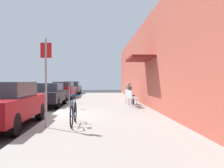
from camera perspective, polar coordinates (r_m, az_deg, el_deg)
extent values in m
plane|color=#2D2D30|center=(10.20, -14.13, -7.63)|extent=(60.00, 60.00, 0.00)
cube|color=#9E9B93|center=(11.99, -1.56, -6.08)|extent=(4.50, 32.00, 0.12)
cube|color=#BC5442|center=(12.24, 9.79, 5.23)|extent=(0.30, 32.00, 4.88)
cube|color=maroon|center=(12.19, 6.48, 5.99)|extent=(1.10, 2.80, 0.12)
cube|color=maroon|center=(8.40, -24.39, -5.02)|extent=(1.80, 4.40, 0.65)
cube|color=#333D47|center=(8.51, -24.04, -1.14)|extent=(1.48, 2.11, 0.48)
cylinder|color=black|center=(9.49, -16.86, -6.31)|extent=(0.22, 0.64, 0.64)
cylinder|color=black|center=(6.90, -22.36, -8.97)|extent=(0.22, 0.64, 0.64)
cube|color=black|center=(14.51, -15.15, -2.76)|extent=(1.80, 4.40, 0.57)
cube|color=#333D47|center=(14.63, -15.03, -0.70)|extent=(1.48, 2.11, 0.46)
cylinder|color=black|center=(15.73, -11.27, -3.53)|extent=(0.22, 0.64, 0.64)
cylinder|color=black|center=(16.03, -16.89, -3.46)|extent=(0.22, 0.64, 0.64)
cylinder|color=black|center=(13.04, -13.00, -4.40)|extent=(0.22, 0.64, 0.64)
cylinder|color=black|center=(13.41, -19.70, -4.28)|extent=(0.22, 0.64, 0.64)
cube|color=maroon|center=(20.60, -11.51, -1.58)|extent=(1.80, 4.40, 0.68)
cube|color=#333D47|center=(20.73, -11.45, -0.05)|extent=(1.48, 2.11, 0.41)
cylinder|color=black|center=(21.87, -8.92, -2.34)|extent=(0.22, 0.64, 0.64)
cylinder|color=black|center=(22.09, -13.02, -2.32)|extent=(0.22, 0.64, 0.64)
cylinder|color=black|center=(19.16, -9.77, -2.77)|extent=(0.22, 0.64, 0.64)
cylinder|color=black|center=(19.41, -14.42, -2.73)|extent=(0.22, 0.64, 0.64)
cube|color=#47514C|center=(26.79, -9.53, -1.14)|extent=(1.80, 4.40, 0.60)
cube|color=#333D47|center=(26.93, -9.49, 0.06)|extent=(1.48, 2.11, 0.51)
cylinder|color=black|center=(28.08, -7.60, -1.67)|extent=(0.22, 0.64, 0.64)
cylinder|color=black|center=(28.26, -10.81, -1.66)|extent=(0.22, 0.64, 0.64)
cylinder|color=black|center=(25.37, -8.10, -1.92)|extent=(0.22, 0.64, 0.64)
cylinder|color=black|center=(25.56, -11.64, -1.91)|extent=(0.22, 0.64, 0.64)
cylinder|color=slate|center=(12.13, -10.12, -3.11)|extent=(0.07, 0.07, 1.10)
cube|color=#383D42|center=(12.10, -10.13, 0.01)|extent=(0.12, 0.10, 0.22)
cylinder|color=gray|center=(7.21, -15.45, 0.25)|extent=(0.06, 0.06, 2.60)
cube|color=red|center=(7.28, -15.44, 7.75)|extent=(0.32, 0.02, 0.44)
torus|color=black|center=(8.08, -8.74, -6.59)|extent=(0.04, 0.66, 0.66)
torus|color=black|center=(7.04, -9.60, -7.66)|extent=(0.04, 0.66, 0.66)
cylinder|color=#1E4C8C|center=(7.56, -9.14, -7.09)|extent=(0.04, 1.05, 0.04)
cylinder|color=#1E4C8C|center=(7.38, -9.27, -5.32)|extent=(0.04, 0.04, 0.50)
cube|color=black|center=(7.36, -9.27, -3.23)|extent=(0.10, 0.20, 0.06)
cylinder|color=#1E4C8C|center=(8.00, -8.78, -4.64)|extent=(0.03, 0.03, 0.56)
cylinder|color=#1E4C8C|center=(7.98, -8.78, -2.64)|extent=(0.46, 0.03, 0.03)
cylinder|color=silver|center=(12.66, 5.77, -4.42)|extent=(0.04, 0.04, 0.45)
cylinder|color=silver|center=(12.31, 6.48, -4.57)|extent=(0.04, 0.04, 0.45)
cylinder|color=silver|center=(12.51, 4.17, -4.48)|extent=(0.04, 0.04, 0.45)
cylinder|color=silver|center=(12.16, 4.84, -4.63)|extent=(0.04, 0.04, 0.45)
cube|color=silver|center=(12.39, 5.32, -3.42)|extent=(0.54, 0.54, 0.03)
cube|color=silver|center=(12.30, 4.44, -2.49)|extent=(0.14, 0.43, 0.40)
cylinder|color=silver|center=(13.41, 5.39, -4.14)|extent=(0.04, 0.04, 0.45)
cylinder|color=silver|center=(13.04, 5.86, -4.27)|extent=(0.04, 0.04, 0.45)
cylinder|color=silver|center=(13.31, 3.82, -4.17)|extent=(0.04, 0.04, 0.45)
cylinder|color=silver|center=(12.94, 4.24, -4.31)|extent=(0.04, 0.04, 0.45)
cube|color=silver|center=(13.15, 4.83, -3.18)|extent=(0.50, 0.50, 0.03)
cube|color=silver|center=(13.09, 3.96, -2.30)|extent=(0.09, 0.44, 0.40)
cylinder|color=silver|center=(14.34, 4.71, -3.82)|extent=(0.04, 0.04, 0.45)
cylinder|color=silver|center=(13.99, 5.34, -3.93)|extent=(0.04, 0.04, 0.45)
cylinder|color=silver|center=(14.19, 3.30, -3.87)|extent=(0.04, 0.04, 0.45)
cylinder|color=silver|center=(13.84, 3.90, -3.98)|extent=(0.04, 0.04, 0.45)
cube|color=silver|center=(14.07, 4.31, -2.93)|extent=(0.54, 0.54, 0.03)
cube|color=silver|center=(13.98, 3.54, -2.11)|extent=(0.15, 0.43, 0.40)
cylinder|color=#232838|center=(14.25, 4.82, -3.81)|extent=(0.11, 0.11, 0.47)
cylinder|color=#232838|center=(14.18, 4.34, -2.88)|extent=(0.38, 0.23, 0.14)
cylinder|color=#232838|center=(14.07, 5.15, -3.87)|extent=(0.11, 0.11, 0.47)
cylinder|color=#232838|center=(14.00, 4.66, -2.93)|extent=(0.38, 0.23, 0.14)
cube|color=#595960|center=(14.03, 4.02, -1.69)|extent=(0.31, 0.41, 0.56)
sphere|color=tan|center=(14.01, 4.02, -0.02)|extent=(0.22, 0.22, 0.22)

